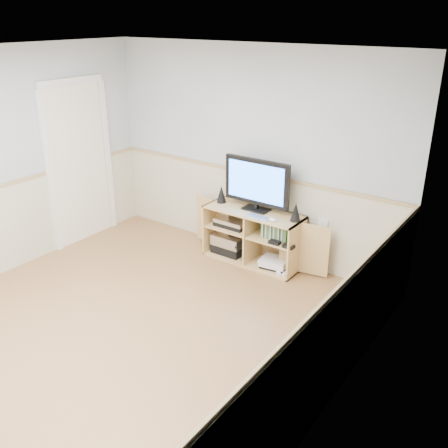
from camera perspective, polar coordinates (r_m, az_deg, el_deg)
The scene contains 11 objects.
room at distance 4.47m, azimuth -12.49°, elevation 1.74°, with size 4.04×4.54×2.54m.
media_cabinet at distance 6.02m, azimuth 3.62°, elevation -1.19°, with size 1.87×0.45×0.65m.
monitor at distance 5.78m, azimuth 3.75°, elevation 4.69°, with size 0.84×0.18×0.62m.
speaker_left at distance 6.08m, azimuth -0.30°, elevation 3.45°, with size 0.12×0.12×0.22m, color black.
speaker_right at distance 5.59m, azimuth 8.19°, elevation 1.38°, with size 0.12×0.12×0.22m, color black.
keyboard at distance 5.67m, azimuth 3.97°, elevation 0.78°, with size 0.27×0.11×0.01m, color silver.
mouse at distance 5.58m, azimuth 5.54°, elevation 0.48°, with size 0.10×0.06×0.04m, color white.
av_components at distance 6.18m, azimuth 0.80°, elevation -1.61°, with size 0.50×0.30×0.47m.
game_consoles at distance 5.94m, azimuth 5.74°, elevation -4.41°, with size 0.46×0.30×0.11m.
game_cases at distance 5.75m, azimuth 5.97°, elevation -0.80°, with size 0.33×0.14×0.19m, color #3F8C3F.
wall_outlet at distance 5.73m, azimuth 11.26°, elevation 0.02°, with size 0.12×0.03×0.12m, color white.
Camera 1 is at (3.09, -2.63, 2.80)m, focal length 40.00 mm.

